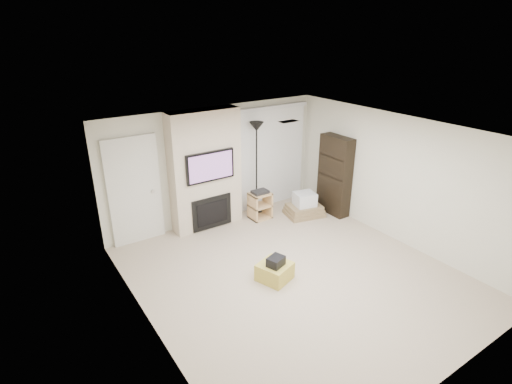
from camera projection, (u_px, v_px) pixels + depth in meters
floor at (295, 275)px, 6.92m from camera, size 5.00×5.50×0.00m
ceiling at (301, 134)px, 5.96m from camera, size 5.00×5.50×0.00m
wall_back at (216, 165)px, 8.55m from camera, size 5.00×0.00×2.50m
wall_front at (459, 299)px, 4.34m from camera, size 5.00×0.00×2.50m
wall_left at (148, 256)px, 5.15m from camera, size 0.00×5.50×2.50m
wall_right at (397, 179)px, 7.73m from camera, size 0.00×5.50×2.50m
hvac_vent at (289, 121)px, 6.78m from camera, size 0.35×0.18×0.01m
ottoman at (275, 271)px, 6.76m from camera, size 0.64×0.64×0.30m
black_bag at (276, 261)px, 6.63m from camera, size 0.34×0.30×0.16m
fireplace_wall at (206, 171)px, 8.21m from camera, size 1.50×0.47×2.50m
entry_door at (135, 192)px, 7.67m from camera, size 1.02×0.11×2.14m
vertical_blinds at (270, 153)px, 9.22m from camera, size 1.98×0.10×2.37m
floor_lamp at (257, 142)px, 8.66m from camera, size 0.31×0.31×2.11m
av_stand at (260, 204)px, 8.86m from camera, size 0.45×0.38×0.66m
box_stack at (304, 207)px, 9.05m from camera, size 0.93×0.78×0.54m
bookshelf at (335, 175)px, 8.94m from camera, size 0.30×0.80×1.80m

